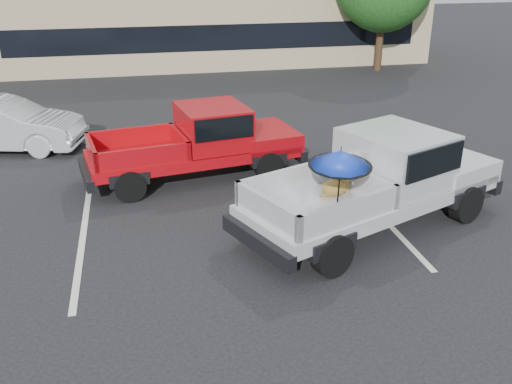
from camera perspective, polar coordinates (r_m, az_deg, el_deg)
ground at (r=9.76m, az=0.21°, el=-8.47°), size 90.00×90.00×0.00m
stripe_left at (r=11.41m, az=-16.97°, el=-4.57°), size 0.12×5.00×0.01m
stripe_right at (r=12.30m, az=11.97°, el=-1.91°), size 0.12×5.00×0.01m
silver_pickup at (r=11.42m, az=12.85°, el=1.73°), size 6.00×4.01×2.06m
red_pickup at (r=13.68m, az=-4.92°, el=5.34°), size 5.42×2.63×1.71m
silver_sedan at (r=17.00m, az=-24.01°, el=6.17°), size 4.49×2.51×1.40m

